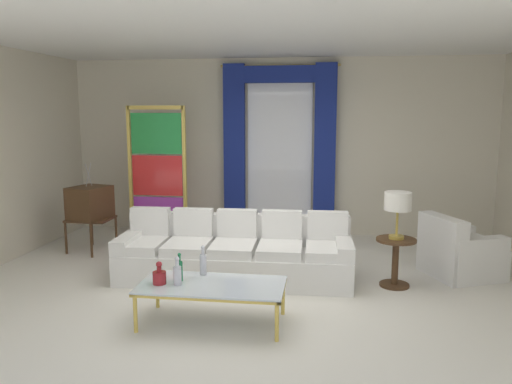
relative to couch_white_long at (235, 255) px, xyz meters
The scene contains 16 objects.
ground_plane 0.62m from the couch_white_long, 58.01° to the right, with size 16.00×16.00×0.00m, color silver.
wall_rear 2.88m from the couch_white_long, 83.71° to the left, with size 8.00×0.12×3.00m, color beige.
ceiling_slab 2.75m from the couch_white_long, 49.98° to the left, with size 8.00×7.60×0.04m, color white.
curtained_window 2.84m from the couch_white_long, 82.62° to the left, with size 2.00×0.17×2.70m.
couch_white_long is the anchor object (origin of this frame).
coffee_table 1.42m from the couch_white_long, 89.09° to the right, with size 1.45×0.72×0.41m.
bottle_blue_decanter 1.54m from the couch_white_long, 101.70° to the right, with size 0.08×0.08×0.29m.
bottle_crystal_tall 1.58m from the couch_white_long, 108.44° to the right, with size 0.13×0.13×0.23m.
bottle_amber_squat 1.17m from the couch_white_long, 96.71° to the right, with size 0.07×0.07×0.32m.
bottle_ruby_flask 1.42m from the couch_white_long, 103.28° to the right, with size 0.06×0.06×0.29m.
vintage_tv 2.61m from the couch_white_long, 158.69° to the left, with size 0.65×0.70×1.35m.
armchair_white 2.87m from the couch_white_long, ahead, with size 1.07×1.06×0.80m.
stained_glass_divider 2.32m from the couch_white_long, 134.80° to the left, with size 0.95×0.05×2.20m.
peacock_figurine 1.58m from the couch_white_long, 133.82° to the left, with size 0.44×0.60×0.50m.
round_side_table 1.98m from the couch_white_long, ahead, with size 0.48×0.48×0.59m.
table_lamp_brass 2.11m from the couch_white_long, ahead, with size 0.32×0.32×0.57m.
Camera 1 is at (0.86, -5.70, 2.11)m, focal length 35.63 mm.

